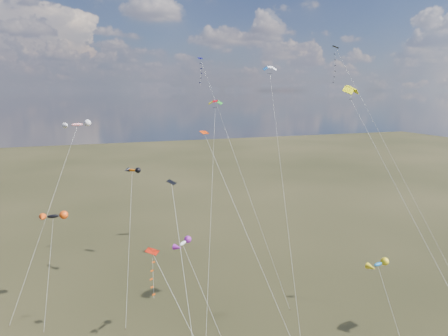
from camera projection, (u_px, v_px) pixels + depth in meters
name	position (u px, v px, depth m)	size (l,w,h in m)	color
diamond_black_high	(343.00, 80.00, 58.18)	(12.08, 18.11, 35.36)	black
diamond_navy_tall	(207.00, 89.00, 60.84)	(7.50, 18.22, 33.93)	#0F0D50
diamond_black_mid	(183.00, 267.00, 32.67)	(1.02, 12.75, 21.19)	black
diamond_red_low	(157.00, 282.00, 34.36)	(7.09, 10.02, 15.52)	#AC1807
diamond_orange_center	(239.00, 216.00, 39.38)	(8.32, 11.29, 24.88)	red
parafoil_yellow	(352.00, 88.00, 45.53)	(3.26, 27.38, 29.98)	#D6D006
parafoil_blue_white	(270.00, 69.00, 67.56)	(9.28, 27.41, 33.39)	blue
parafoil_tricolor	(215.00, 103.00, 61.83)	(9.05, 21.19, 27.78)	#DBCA0A
novelty_black_orange	(53.00, 216.00, 52.51)	(3.10, 7.17, 13.20)	black
novelty_orange_black	(132.00, 171.00, 59.14)	(4.30, 14.68, 17.78)	#DA5A07
novelty_white_purple	(183.00, 244.00, 44.49)	(4.93, 8.90, 12.60)	white
novelty_redwhite_stripe	(77.00, 125.00, 59.20)	(11.32, 13.17, 24.55)	red
novelty_blue_yellow	(378.00, 265.00, 41.15)	(2.46, 7.02, 11.74)	#1563AB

